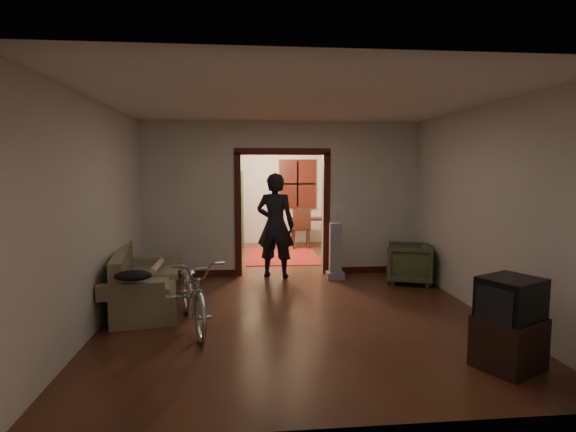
{
  "coord_description": "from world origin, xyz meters",
  "views": [
    {
      "loc": [
        -0.71,
        -7.42,
        1.97
      ],
      "look_at": [
        0.0,
        -0.3,
        1.2
      ],
      "focal_mm": 28.0,
      "sensor_mm": 36.0,
      "label": 1
    }
  ],
  "objects": [
    {
      "name": "floor",
      "position": [
        0.0,
        0.0,
        0.0
      ],
      "size": [
        5.0,
        8.5,
        0.01
      ],
      "primitive_type": "cube",
      "color": "#371B11",
      "rests_on": "ground"
    },
    {
      "name": "ceiling",
      "position": [
        0.0,
        0.0,
        2.8
      ],
      "size": [
        5.0,
        8.5,
        0.01
      ],
      "primitive_type": "cube",
      "color": "white",
      "rests_on": "floor"
    },
    {
      "name": "wall_back",
      "position": [
        0.0,
        4.25,
        1.4
      ],
      "size": [
        5.0,
        0.02,
        2.8
      ],
      "primitive_type": "cube",
      "color": "beige",
      "rests_on": "floor"
    },
    {
      "name": "wall_left",
      "position": [
        -2.5,
        0.0,
        1.4
      ],
      "size": [
        0.02,
        8.5,
        2.8
      ],
      "primitive_type": "cube",
      "color": "beige",
      "rests_on": "floor"
    },
    {
      "name": "wall_right",
      "position": [
        2.5,
        0.0,
        1.4
      ],
      "size": [
        0.02,
        8.5,
        2.8
      ],
      "primitive_type": "cube",
      "color": "beige",
      "rests_on": "floor"
    },
    {
      "name": "partition_wall",
      "position": [
        0.0,
        0.75,
        1.4
      ],
      "size": [
        5.0,
        0.14,
        2.8
      ],
      "primitive_type": "cube",
      "color": "beige",
      "rests_on": "floor"
    },
    {
      "name": "door_casing",
      "position": [
        0.0,
        0.75,
        1.1
      ],
      "size": [
        1.74,
        0.2,
        2.32
      ],
      "primitive_type": "cube",
      "color": "#37110C",
      "rests_on": "floor"
    },
    {
      "name": "far_window",
      "position": [
        0.7,
        4.21,
        1.55
      ],
      "size": [
        0.98,
        0.06,
        1.28
      ],
      "primitive_type": "cube",
      "color": "black",
      "rests_on": "wall_back"
    },
    {
      "name": "chandelier",
      "position": [
        0.0,
        2.5,
        2.35
      ],
      "size": [
        0.24,
        0.24,
        0.24
      ],
      "primitive_type": "sphere",
      "color": "#FFE0A5",
      "rests_on": "ceiling"
    },
    {
      "name": "light_switch",
      "position": [
        1.05,
        0.68,
        1.25
      ],
      "size": [
        0.08,
        0.01,
        0.12
      ],
      "primitive_type": "cube",
      "color": "silver",
      "rests_on": "partition_wall"
    },
    {
      "name": "sofa",
      "position": [
        -2.09,
        -1.07,
        0.41
      ],
      "size": [
        1.08,
        1.89,
        0.82
      ],
      "primitive_type": "cube",
      "rotation": [
        0.0,
        0.0,
        0.16
      ],
      "color": "#686645",
      "rests_on": "floor"
    },
    {
      "name": "rolled_paper",
      "position": [
        -1.99,
        -0.77,
        0.53
      ],
      "size": [
        0.09,
        0.72,
        0.09
      ],
      "primitive_type": "cylinder",
      "rotation": [
        1.57,
        0.0,
        0.0
      ],
      "color": "beige",
      "rests_on": "sofa"
    },
    {
      "name": "jacket",
      "position": [
        -2.04,
        -1.98,
        0.68
      ],
      "size": [
        0.44,
        0.33,
        0.13
      ],
      "primitive_type": "ellipsoid",
      "color": "black",
      "rests_on": "sofa"
    },
    {
      "name": "bicycle",
      "position": [
        -1.34,
        -1.9,
        0.45
      ],
      "size": [
        1.02,
        1.8,
        0.9
      ],
      "primitive_type": "imported",
      "rotation": [
        0.0,
        0.0,
        0.27
      ],
      "color": "silver",
      "rests_on": "floor"
    },
    {
      "name": "armchair",
      "position": [
        2.11,
        -0.09,
        0.34
      ],
      "size": [
        0.95,
        0.94,
        0.68
      ],
      "primitive_type": "imported",
      "rotation": [
        0.0,
        0.0,
        -1.92
      ],
      "color": "#474F2C",
      "rests_on": "floor"
    },
    {
      "name": "tv_stand",
      "position": [
        1.88,
        -3.39,
        0.26
      ],
      "size": [
        0.74,
        0.71,
        0.52
      ],
      "primitive_type": "cube",
      "rotation": [
        0.0,
        0.0,
        0.46
      ],
      "color": "black",
      "rests_on": "floor"
    },
    {
      "name": "crt_tv",
      "position": [
        1.88,
        -3.39,
        0.68
      ],
      "size": [
        0.68,
        0.66,
        0.45
      ],
      "primitive_type": "cube",
      "rotation": [
        0.0,
        0.0,
        0.46
      ],
      "color": "black",
      "rests_on": "tv_stand"
    },
    {
      "name": "vacuum",
      "position": [
        0.9,
        0.29,
        0.5
      ],
      "size": [
        0.34,
        0.28,
        1.0
      ],
      "primitive_type": "cube",
      "rotation": [
        0.0,
        0.0,
        0.13
      ],
      "color": "gray",
      "rests_on": "floor"
    },
    {
      "name": "person",
      "position": [
        -0.15,
        0.54,
        0.94
      ],
      "size": [
        0.79,
        0.64,
        1.88
      ],
      "primitive_type": "imported",
      "rotation": [
        0.0,
        0.0,
        2.83
      ],
      "color": "black",
      "rests_on": "floor"
    },
    {
      "name": "oriental_rug",
      "position": [
        0.14,
        2.43,
        0.01
      ],
      "size": [
        1.61,
        2.09,
        0.02
      ],
      "primitive_type": "cube",
      "rotation": [
        0.0,
        0.0,
        -0.03
      ],
      "color": "maroon",
      "rests_on": "floor"
    },
    {
      "name": "locker",
      "position": [
        -1.23,
        3.68,
        0.95
      ],
      "size": [
        1.04,
        0.72,
        1.91
      ],
      "primitive_type": "cube",
      "rotation": [
        0.0,
        0.0,
        0.21
      ],
      "color": "#273620",
      "rests_on": "floor"
    },
    {
      "name": "globe",
      "position": [
        -1.23,
        3.68,
        1.94
      ],
      "size": [
        0.3,
        0.3,
        0.3
      ],
      "primitive_type": "sphere",
      "color": "#1E5972",
      "rests_on": "locker"
    },
    {
      "name": "desk",
      "position": [
        0.95,
        3.64,
        0.35
      ],
      "size": [
        0.99,
        0.61,
        0.71
      ],
      "primitive_type": "cube",
      "rotation": [
        0.0,
        0.0,
        0.08
      ],
      "color": "black",
      "rests_on": "floor"
    },
    {
      "name": "desk_chair",
      "position": [
        0.68,
        3.41,
        0.49
      ],
      "size": [
        0.49,
        0.49,
        0.98
      ],
      "primitive_type": "cube",
      "rotation": [
        0.0,
        0.0,
        -0.13
      ],
      "color": "black",
      "rests_on": "floor"
    }
  ]
}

